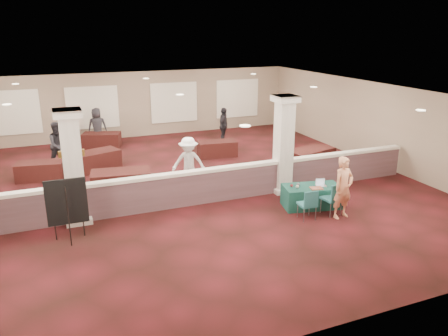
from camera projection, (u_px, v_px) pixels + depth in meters
name	position (u px, v px, depth m)	size (l,w,h in m)	color
ground	(183.00, 188.00, 14.89)	(16.00, 16.00, 0.00)	#421014
wall_back	(135.00, 105.00, 21.46)	(16.00, 0.04, 3.20)	#87725D
wall_front	(318.00, 254.00, 7.34)	(16.00, 0.04, 3.20)	#87725D
wall_right	(376.00, 124.00, 17.25)	(0.04, 16.00, 3.20)	#87725D
ceiling	(180.00, 94.00, 13.91)	(16.00, 16.00, 0.02)	white
partition_wall	(196.00, 187.00, 13.39)	(15.60, 0.28, 1.10)	#4F353A
column_left	(73.00, 166.00, 11.82)	(0.72, 0.72, 3.20)	beige
column_right	(284.00, 144.00, 14.13)	(0.72, 0.72, 3.20)	beige
sconce_left	(60.00, 155.00, 11.61)	(0.12, 0.12, 0.18)	brown
sconce_right	(82.00, 152.00, 11.80)	(0.12, 0.12, 0.18)	brown
near_table	(311.00, 196.00, 13.27)	(1.71, 0.86, 0.66)	#0E3432
conf_chair_main	(334.00, 196.00, 12.57)	(0.55, 0.56, 0.99)	#1E5659
conf_chair_side	(309.00, 202.00, 12.26)	(0.48, 0.48, 0.91)	#1E5659
easel_board	(67.00, 202.00, 10.86)	(0.99, 0.50, 1.69)	black
woman	(343.00, 188.00, 12.36)	(0.65, 0.43, 1.80)	#F48D6A
far_table_front_left	(40.00, 171.00, 15.66)	(1.59, 0.79, 0.64)	black
far_table_front_center	(121.00, 182.00, 14.32)	(1.89, 0.94, 0.77)	black
far_table_front_right	(310.00, 159.00, 16.90)	(1.90, 0.95, 0.77)	black
far_table_back_left	(95.00, 161.00, 16.71)	(1.79, 0.89, 0.73)	black
far_table_back_center	(102.00, 140.00, 19.86)	(1.65, 0.83, 0.67)	black
far_table_back_right	(217.00, 149.00, 18.50)	(1.61, 0.81, 0.65)	black
attendee_a	(59.00, 145.00, 16.81)	(0.87, 0.48, 1.81)	black
attendee_b	(189.00, 163.00, 14.70)	(1.13, 0.52, 1.76)	silver
attendee_c	(224.00, 126.00, 20.37)	(1.00, 0.48, 1.70)	black
attendee_d	(97.00, 127.00, 20.10)	(0.86, 0.46, 1.74)	black
laptop_base	(321.00, 186.00, 13.17)	(0.30, 0.21, 0.02)	silver
laptop_screen	(320.00, 181.00, 13.24)	(0.30, 0.01, 0.20)	silver
screen_glow	(320.00, 182.00, 13.23)	(0.27, 0.00, 0.17)	#ACB8CE
knitting	(316.00, 188.00, 12.96)	(0.36, 0.27, 0.03)	#C04A1E
yarn_cream	(297.00, 187.00, 12.99)	(0.10, 0.10, 0.10)	beige
yarn_red	(292.00, 185.00, 13.10)	(0.09, 0.09, 0.09)	maroon
yarn_grey	(298.00, 184.00, 13.19)	(0.09, 0.09, 0.09)	#4A4A4F
scissors	(334.00, 188.00, 13.03)	(0.11, 0.03, 0.01)	red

